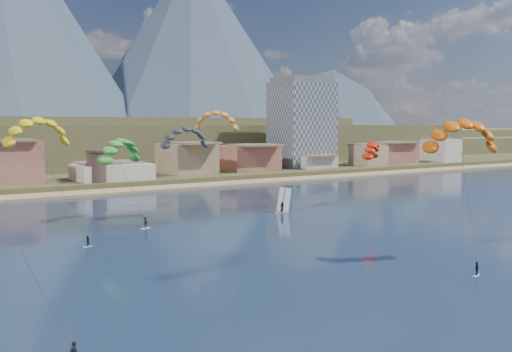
{
  "coord_description": "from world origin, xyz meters",
  "views": [
    {
      "loc": [
        -46.11,
        -35.95,
        17.31
      ],
      "look_at": [
        0.0,
        32.0,
        10.0
      ],
      "focal_mm": 40.89,
      "sensor_mm": 36.0,
      "label": 1
    }
  ],
  "objects_px": {
    "windsurfer": "(283,205)",
    "watchtower": "(97,166)",
    "apartment_tower": "(302,123)",
    "kitesurfer_orange": "(462,131)",
    "kitesurfer_yellow": "(37,128)",
    "kitesurfer_green": "(120,148)"
  },
  "relations": [
    {
      "from": "windsurfer",
      "to": "kitesurfer_orange",
      "type": "bearing_deg",
      "value": -96.28
    },
    {
      "from": "kitesurfer_yellow",
      "to": "kitesurfer_orange",
      "type": "xyz_separation_m",
      "value": [
        41.26,
        -43.71,
        -0.34
      ]
    },
    {
      "from": "watchtower",
      "to": "kitesurfer_orange",
      "type": "distance_m",
      "value": 104.56
    },
    {
      "from": "watchtower",
      "to": "windsurfer",
      "type": "distance_m",
      "value": 61.7
    },
    {
      "from": "kitesurfer_green",
      "to": "windsurfer",
      "type": "relative_size",
      "value": 3.53
    },
    {
      "from": "kitesurfer_yellow",
      "to": "windsurfer",
      "type": "xyz_separation_m",
      "value": [
        46.13,
        0.52,
        -15.26
      ]
    },
    {
      "from": "kitesurfer_orange",
      "to": "windsurfer",
      "type": "xyz_separation_m",
      "value": [
        4.87,
        44.23,
        -14.92
      ]
    },
    {
      "from": "kitesurfer_yellow",
      "to": "kitesurfer_green",
      "type": "bearing_deg",
      "value": 32.06
    },
    {
      "from": "watchtower",
      "to": "kitesurfer_yellow",
      "type": "bearing_deg",
      "value": -116.11
    },
    {
      "from": "kitesurfer_orange",
      "to": "windsurfer",
      "type": "height_order",
      "value": "kitesurfer_orange"
    },
    {
      "from": "kitesurfer_yellow",
      "to": "windsurfer",
      "type": "bearing_deg",
      "value": 0.65
    },
    {
      "from": "kitesurfer_orange",
      "to": "apartment_tower",
      "type": "bearing_deg",
      "value": 59.92
    },
    {
      "from": "kitesurfer_yellow",
      "to": "windsurfer",
      "type": "relative_size",
      "value": 4.14
    },
    {
      "from": "watchtower",
      "to": "apartment_tower",
      "type": "bearing_deg",
      "value": 9.93
    },
    {
      "from": "apartment_tower",
      "to": "kitesurfer_orange",
      "type": "xyz_separation_m",
      "value": [
        -67.98,
        -117.38,
        -1.35
      ]
    },
    {
      "from": "apartment_tower",
      "to": "kitesurfer_green",
      "type": "height_order",
      "value": "apartment_tower"
    },
    {
      "from": "windsurfer",
      "to": "apartment_tower",
      "type": "bearing_deg",
      "value": 49.21
    },
    {
      "from": "windsurfer",
      "to": "watchtower",
      "type": "bearing_deg",
      "value": 105.94
    },
    {
      "from": "apartment_tower",
      "to": "kitesurfer_yellow",
      "type": "relative_size",
      "value": 1.58
    },
    {
      "from": "kitesurfer_orange",
      "to": "kitesurfer_green",
      "type": "distance_m",
      "value": 59.59
    },
    {
      "from": "kitesurfer_orange",
      "to": "windsurfer",
      "type": "bearing_deg",
      "value": 83.72
    },
    {
      "from": "kitesurfer_yellow",
      "to": "watchtower",
      "type": "bearing_deg",
      "value": 63.89
    }
  ]
}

